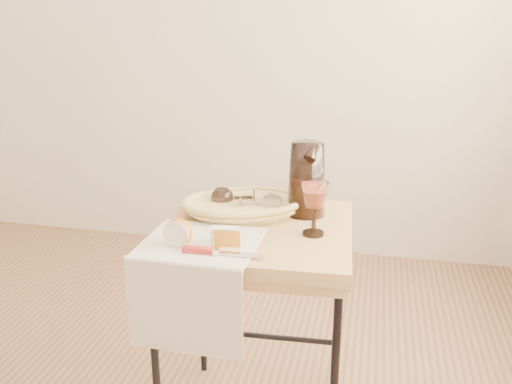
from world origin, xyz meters
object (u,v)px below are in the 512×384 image
(pitcher, at_px, (307,179))
(bread_basket, at_px, (244,207))
(goblet_lying_a, at_px, (236,198))
(goblet_lying_b, at_px, (259,204))
(wine_goblet, at_px, (314,208))
(side_table, at_px, (257,330))
(tea_towel, at_px, (200,243))
(apple_half, at_px, (179,232))
(table_knife, at_px, (219,251))

(pitcher, bearing_deg, bread_basket, -142.90)
(goblet_lying_a, distance_m, goblet_lying_b, 0.09)
(goblet_lying_b, xyz_separation_m, wine_goblet, (0.19, -0.11, 0.04))
(side_table, bearing_deg, goblet_lying_a, 130.58)
(bread_basket, height_order, goblet_lying_a, goblet_lying_a)
(goblet_lying_a, distance_m, wine_goblet, 0.32)
(goblet_lying_a, bearing_deg, pitcher, 171.76)
(side_table, distance_m, goblet_lying_a, 0.45)
(wine_goblet, bearing_deg, pitcher, 104.97)
(side_table, bearing_deg, tea_towel, -128.18)
(goblet_lying_a, distance_m, pitcher, 0.24)
(bread_basket, bearing_deg, goblet_lying_a, 131.33)
(pitcher, distance_m, apple_half, 0.47)
(pitcher, bearing_deg, goblet_lying_a, -148.54)
(tea_towel, xyz_separation_m, table_knife, (0.08, -0.07, 0.01))
(tea_towel, xyz_separation_m, pitcher, (0.27, 0.31, 0.12))
(goblet_lying_b, bearing_deg, pitcher, 8.02)
(side_table, relative_size, wine_goblet, 4.41)
(bread_basket, bearing_deg, tea_towel, -125.80)
(goblet_lying_a, xyz_separation_m, goblet_lying_b, (0.09, -0.04, -0.00))
(bread_basket, bearing_deg, table_knife, -109.99)
(goblet_lying_a, xyz_separation_m, apple_half, (-0.08, -0.31, -0.00))
(bread_basket, distance_m, apple_half, 0.32)
(tea_towel, xyz_separation_m, goblet_lying_a, (0.03, 0.28, 0.05))
(bread_basket, height_order, table_knife, bread_basket)
(side_table, height_order, pitcher, pitcher)
(bread_basket, distance_m, wine_goblet, 0.28)
(goblet_lying_a, xyz_separation_m, wine_goblet, (0.28, -0.14, 0.03))
(tea_towel, xyz_separation_m, apple_half, (-0.05, -0.03, 0.04))
(table_knife, bearing_deg, wine_goblet, 39.78)
(side_table, xyz_separation_m, goblet_lying_a, (-0.10, 0.12, 0.42))
(goblet_lying_a, bearing_deg, goblet_lying_b, 141.12)
(goblet_lying_a, distance_m, table_knife, 0.36)
(tea_towel, distance_m, wine_goblet, 0.35)
(pitcher, bearing_deg, wine_goblet, -50.58)
(wine_goblet, bearing_deg, tea_towel, -155.76)
(bread_basket, height_order, apple_half, apple_half)
(tea_towel, bearing_deg, goblet_lying_a, 84.46)
(goblet_lying_b, relative_size, wine_goblet, 0.68)
(side_table, height_order, table_knife, table_knife)
(side_table, distance_m, pitcher, 0.53)
(apple_half, xyz_separation_m, table_knife, (0.13, -0.04, -0.03))
(goblet_lying_b, height_order, pitcher, pitcher)
(tea_towel, height_order, goblet_lying_a, goblet_lying_a)
(side_table, relative_size, table_knife, 3.33)
(tea_towel, distance_m, pitcher, 0.43)
(goblet_lying_a, relative_size, pitcher, 0.44)
(goblet_lying_a, height_order, goblet_lying_b, goblet_lying_a)
(side_table, distance_m, bread_basket, 0.42)
(pitcher, bearing_deg, table_knife, -91.57)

